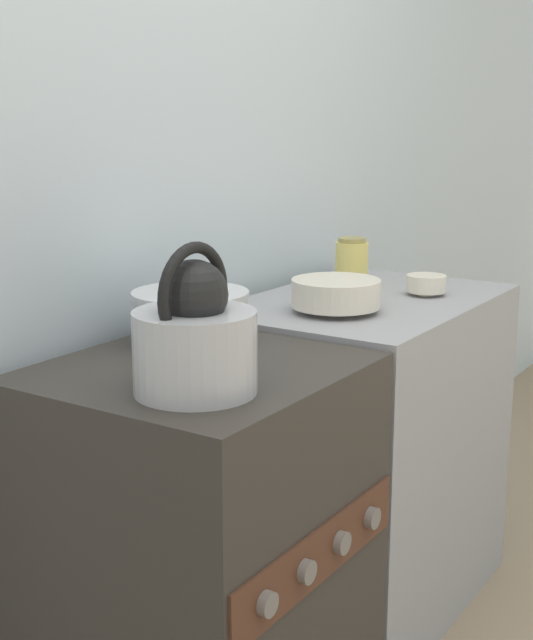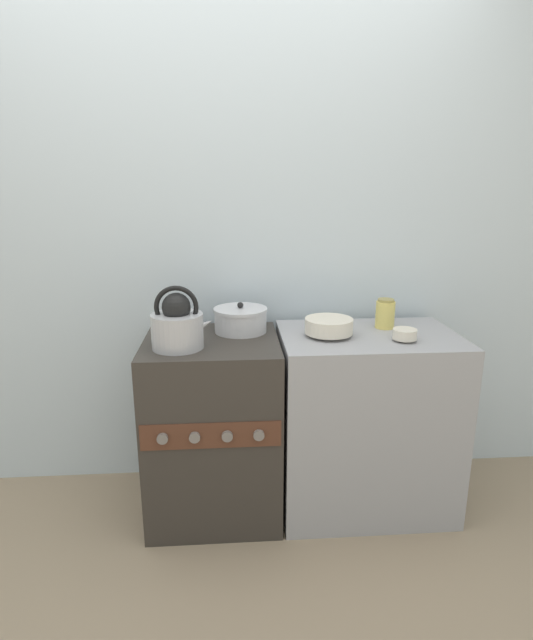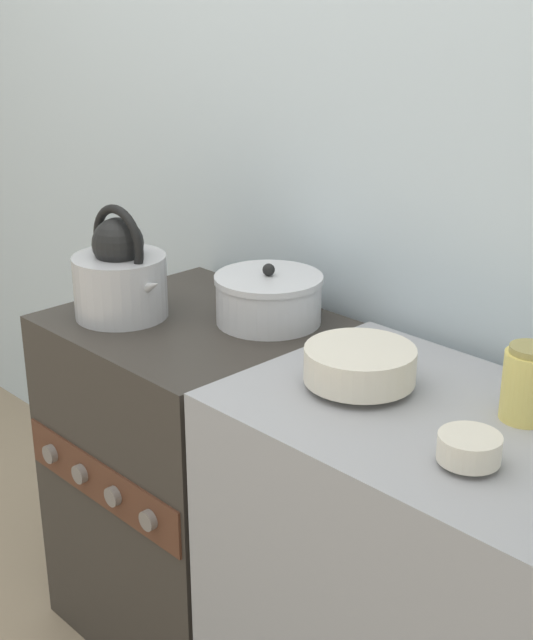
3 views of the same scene
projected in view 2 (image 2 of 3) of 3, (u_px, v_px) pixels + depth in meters
The scene contains 9 objects.
ground_plane at pixel (215, 544), 2.12m from camera, with size 12.00×12.00×0.00m, color gray.
wall_back at pixel (211, 234), 2.38m from camera, with size 7.00×0.06×2.50m.
stove at pixel (214, 426), 2.27m from camera, with size 0.59×0.56×0.83m.
counter at pixel (365, 420), 2.32m from camera, with size 0.79×0.53×0.84m.
kettle at pixel (178, 325), 2.03m from camera, with size 0.26×0.21×0.26m.
cooking_pot at pixel (241, 320), 2.27m from camera, with size 0.24×0.24×0.14m.
enamel_bowl at pixel (329, 326), 2.17m from camera, with size 0.21×0.21×0.08m.
small_ceramic_bowl at pixel (405, 334), 2.10m from camera, with size 0.10×0.10×0.05m.
storage_jar at pixel (385, 314), 2.29m from camera, with size 0.09×0.09×0.14m.
Camera 2 is at (0.09, -1.81, 1.48)m, focal length 28.00 mm.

